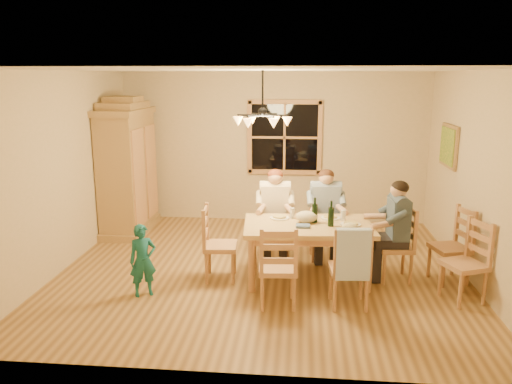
# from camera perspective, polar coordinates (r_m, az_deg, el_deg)

# --- Properties ---
(floor) EXTENTS (5.50, 5.50, 0.00)m
(floor) POSITION_cam_1_polar(r_m,az_deg,el_deg) (7.02, 0.70, -8.85)
(floor) COLOR brown
(floor) RESTS_ON ground
(ceiling) EXTENTS (5.50, 5.00, 0.02)m
(ceiling) POSITION_cam_1_polar(r_m,az_deg,el_deg) (6.51, 0.77, 13.78)
(ceiling) COLOR white
(ceiling) RESTS_ON wall_back
(wall_back) EXTENTS (5.50, 0.02, 2.70)m
(wall_back) POSITION_cam_1_polar(r_m,az_deg,el_deg) (9.09, 2.00, 5.04)
(wall_back) COLOR #C8B78D
(wall_back) RESTS_ON floor
(wall_left) EXTENTS (0.02, 5.00, 2.70)m
(wall_left) POSITION_cam_1_polar(r_m,az_deg,el_deg) (7.38, -21.10, 2.28)
(wall_left) COLOR #C8B78D
(wall_left) RESTS_ON floor
(wall_right) EXTENTS (0.02, 5.00, 2.70)m
(wall_right) POSITION_cam_1_polar(r_m,az_deg,el_deg) (6.98, 23.87, 1.46)
(wall_right) COLOR #C8B78D
(wall_right) RESTS_ON floor
(window) EXTENTS (1.30, 0.06, 1.30)m
(window) POSITION_cam_1_polar(r_m,az_deg,el_deg) (9.02, 3.28, 6.25)
(window) COLOR black
(window) RESTS_ON wall_back
(painting) EXTENTS (0.06, 0.78, 0.64)m
(painting) POSITION_cam_1_polar(r_m,az_deg,el_deg) (8.06, 21.15, 4.93)
(painting) COLOR olive
(painting) RESTS_ON wall_right
(chandelier) EXTENTS (0.77, 0.68, 0.71)m
(chandelier) POSITION_cam_1_polar(r_m,az_deg,el_deg) (6.53, 0.75, 8.31)
(chandelier) COLOR black
(chandelier) RESTS_ON ceiling
(armoire) EXTENTS (0.66, 1.40, 2.30)m
(armoire) POSITION_cam_1_polar(r_m,az_deg,el_deg) (8.75, -14.43, 2.37)
(armoire) COLOR olive
(armoire) RESTS_ON floor
(dining_table) EXTENTS (1.72, 1.13, 0.76)m
(dining_table) POSITION_cam_1_polar(r_m,az_deg,el_deg) (6.52, 5.95, -4.54)
(dining_table) COLOR tan
(dining_table) RESTS_ON floor
(chair_far_left) EXTENTS (0.47, 0.45, 0.99)m
(chair_far_left) POSITION_cam_1_polar(r_m,az_deg,el_deg) (7.34, 2.14, -5.33)
(chair_far_left) COLOR tan
(chair_far_left) RESTS_ON floor
(chair_far_right) EXTENTS (0.47, 0.45, 0.99)m
(chair_far_right) POSITION_cam_1_polar(r_m,az_deg,el_deg) (7.40, 7.83, -5.31)
(chair_far_right) COLOR tan
(chair_far_right) RESTS_ON floor
(chair_near_left) EXTENTS (0.47, 0.45, 0.99)m
(chair_near_left) POSITION_cam_1_polar(r_m,az_deg,el_deg) (5.89, 2.51, -10.10)
(chair_near_left) COLOR tan
(chair_near_left) RESTS_ON floor
(chair_near_right) EXTENTS (0.47, 0.45, 0.99)m
(chair_near_right) POSITION_cam_1_polar(r_m,az_deg,el_deg) (5.97, 10.52, -9.98)
(chair_near_right) COLOR tan
(chair_near_right) RESTS_ON floor
(chair_end_left) EXTENTS (0.45, 0.47, 0.99)m
(chair_end_left) POSITION_cam_1_polar(r_m,az_deg,el_deg) (6.63, -4.06, -7.41)
(chair_end_left) COLOR tan
(chair_end_left) RESTS_ON floor
(chair_end_right) EXTENTS (0.45, 0.47, 0.99)m
(chair_end_right) POSITION_cam_1_polar(r_m,az_deg,el_deg) (6.83, 15.52, -7.25)
(chair_end_right) COLOR tan
(chair_end_right) RESTS_ON floor
(adult_woman) EXTENTS (0.42, 0.45, 0.87)m
(adult_woman) POSITION_cam_1_polar(r_m,az_deg,el_deg) (7.19, 2.18, -1.26)
(adult_woman) COLOR beige
(adult_woman) RESTS_ON floor
(adult_plaid_man) EXTENTS (0.42, 0.45, 0.87)m
(adult_plaid_man) POSITION_cam_1_polar(r_m,az_deg,el_deg) (7.25, 7.96, -1.27)
(adult_plaid_man) COLOR navy
(adult_plaid_man) RESTS_ON floor
(adult_slate_man) EXTENTS (0.45, 0.42, 0.87)m
(adult_slate_man) POSITION_cam_1_polar(r_m,az_deg,el_deg) (6.67, 15.80, -2.91)
(adult_slate_man) COLOR #3C4B60
(adult_slate_man) RESTS_ON floor
(towel) EXTENTS (0.39, 0.13, 0.58)m
(towel) POSITION_cam_1_polar(r_m,az_deg,el_deg) (5.66, 11.01, -7.02)
(towel) COLOR #ADC4EB
(towel) RESTS_ON chair_near_right
(wine_bottle_a) EXTENTS (0.08, 0.08, 0.33)m
(wine_bottle_a) POSITION_cam_1_polar(r_m,az_deg,el_deg) (6.53, 6.73, -2.06)
(wine_bottle_a) COLOR black
(wine_bottle_a) RESTS_ON dining_table
(wine_bottle_b) EXTENTS (0.08, 0.08, 0.33)m
(wine_bottle_b) POSITION_cam_1_polar(r_m,az_deg,el_deg) (6.39, 8.58, -2.45)
(wine_bottle_b) COLOR black
(wine_bottle_b) RESTS_ON dining_table
(plate_woman) EXTENTS (0.26, 0.26, 0.02)m
(plate_woman) POSITION_cam_1_polar(r_m,az_deg,el_deg) (6.71, 2.70, -2.96)
(plate_woman) COLOR white
(plate_woman) RESTS_ON dining_table
(plate_plaid) EXTENTS (0.26, 0.26, 0.02)m
(plate_plaid) POSITION_cam_1_polar(r_m,az_deg,el_deg) (6.77, 8.50, -2.93)
(plate_plaid) COLOR white
(plate_plaid) RESTS_ON dining_table
(plate_slate) EXTENTS (0.26, 0.26, 0.02)m
(plate_slate) POSITION_cam_1_polar(r_m,az_deg,el_deg) (6.52, 10.77, -3.66)
(plate_slate) COLOR white
(plate_slate) RESTS_ON dining_table
(wine_glass_a) EXTENTS (0.06, 0.06, 0.14)m
(wine_glass_a) POSITION_cam_1_polar(r_m,az_deg,el_deg) (6.72, 4.17, -2.42)
(wine_glass_a) COLOR silver
(wine_glass_a) RESTS_ON dining_table
(wine_glass_b) EXTENTS (0.06, 0.06, 0.14)m
(wine_glass_b) POSITION_cam_1_polar(r_m,az_deg,el_deg) (6.69, 9.94, -2.64)
(wine_glass_b) COLOR silver
(wine_glass_b) RESTS_ON dining_table
(cap) EXTENTS (0.20, 0.20, 0.11)m
(cap) POSITION_cam_1_polar(r_m,az_deg,el_deg) (6.24, 10.71, -3.99)
(cap) COLOR tan
(cap) RESTS_ON dining_table
(napkin) EXTENTS (0.19, 0.15, 0.03)m
(napkin) POSITION_cam_1_polar(r_m,az_deg,el_deg) (6.34, 5.38, -3.89)
(napkin) COLOR #4A5E87
(napkin) RESTS_ON dining_table
(cloth_bundle) EXTENTS (0.28, 0.22, 0.15)m
(cloth_bundle) POSITION_cam_1_polar(r_m,az_deg,el_deg) (6.53, 5.78, -2.84)
(cloth_bundle) COLOR #C6B890
(cloth_bundle) RESTS_ON dining_table
(child) EXTENTS (0.39, 0.34, 0.90)m
(child) POSITION_cam_1_polar(r_m,az_deg,el_deg) (6.24, -12.80, -7.63)
(child) COLOR #17626B
(child) RESTS_ON floor
(chair_spare_front) EXTENTS (0.56, 0.57, 0.99)m
(chair_spare_front) POSITION_cam_1_polar(r_m,az_deg,el_deg) (6.48, 22.54, -8.93)
(chair_spare_front) COLOR tan
(chair_spare_front) RESTS_ON floor
(chair_spare_back) EXTENTS (0.52, 0.54, 0.99)m
(chair_spare_back) POSITION_cam_1_polar(r_m,az_deg,el_deg) (7.00, 21.17, -7.17)
(chair_spare_back) COLOR tan
(chair_spare_back) RESTS_ON floor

